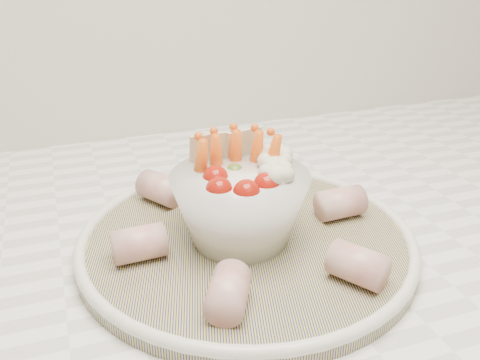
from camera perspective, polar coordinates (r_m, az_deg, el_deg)
name	(u,v)px	position (r m, az deg, el deg)	size (l,w,h in m)	color
serving_platter	(247,240)	(0.55, 0.71, -6.37)	(0.42, 0.42, 0.02)	navy
veggie_bowl	(241,202)	(0.52, 0.11, -2.38)	(0.14, 0.14, 0.11)	white
cured_meat_rolls	(247,222)	(0.54, 0.72, -4.49)	(0.27, 0.27, 0.03)	#BA5655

